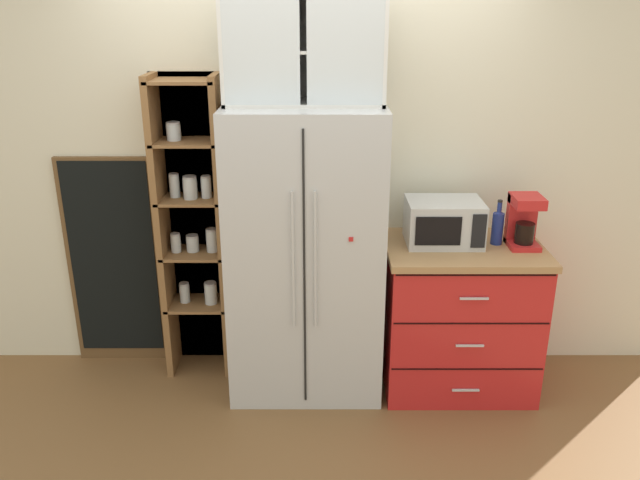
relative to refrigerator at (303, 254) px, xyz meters
The scene contains 11 objects.
ground_plane 0.88m from the refrigerator, 90.00° to the right, with size 10.57×10.57×0.00m, color brown.
wall_back_cream 0.54m from the refrigerator, 90.00° to the left, with size 4.89×0.10×2.55m, color silver.
refrigerator is the anchor object (origin of this frame).
pantry_shelf_column 0.74m from the refrigerator, 161.53° to the left, with size 0.45×0.31×1.90m.
counter_cabinet 1.02m from the refrigerator, ahead, with size 0.93×0.66×0.93m.
microwave 0.84m from the refrigerator, ahead, with size 0.44×0.33×0.26m.
coffee_maker 1.29m from the refrigerator, ahead, with size 0.17×0.20×0.31m.
mug_navy 0.95m from the refrigerator, ahead, with size 0.12×0.08×0.09m.
bottle_cobalt 1.14m from the refrigerator, ahead, with size 0.07×0.07×0.27m.
upper_cabinet 1.16m from the refrigerator, 90.00° to the left, with size 0.86×0.32×0.57m.
chalkboard_menu 1.29m from the refrigerator, 166.96° to the left, with size 0.60×0.04×1.39m.
Camera 1 is at (0.09, -3.49, 2.29)m, focal length 35.98 mm.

